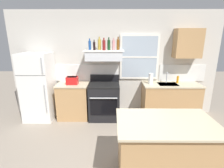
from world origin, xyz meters
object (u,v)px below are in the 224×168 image
Objects in this scene: bottle_red_label_wine at (104,45)px; kitchen_island at (164,149)px; bottle_amber_wine at (118,44)px; toaster at (72,80)px; bottle_dark_green_wine at (109,45)px; stove_range at (104,101)px; bottle_balsamic_dark at (94,46)px; bottle_rose_pink at (114,45)px; refrigerator at (39,87)px; paper_towel_roll at (151,79)px; bottle_blue_liqueur at (90,45)px; bottle_champagne_gold_foil at (99,44)px; dish_soap_bottle at (178,79)px.

kitchen_island is (0.97, -1.98, -1.41)m from bottle_red_label_wine.
toaster is at bearing -172.29° from bottle_amber_wine.
toaster is 1.44m from bottle_amber_wine.
toaster is at bearing -172.42° from bottle_dark_green_wine.
stove_range is 4.48× the size of bottle_balsamic_dark.
kitchen_island is at bearing -63.80° from bottle_red_label_wine.
kitchen_island is (0.74, -2.07, -1.41)m from bottle_rose_pink.
refrigerator is at bearing -175.04° from bottle_amber_wine.
paper_towel_roll is at bearing 1.83° from stove_range.
bottle_dark_green_wine reaches higher than toaster.
stove_range is 1.40m from bottle_red_label_wine.
stove_range is at bearing -23.94° from bottle_blue_liqueur.
paper_towel_roll is (1.52, -0.12, -0.81)m from bottle_blue_liqueur.
bottle_champagne_gold_foil reaches higher than stove_range.
bottle_blue_liqueur is 0.94× the size of bottle_red_label_wine.
bottle_champagne_gold_foil is 1.73× the size of dish_soap_bottle.
bottle_dark_green_wine is at bearing -171.78° from bottle_amber_wine.
bottle_champagne_gold_foil is 2.18m from dish_soap_bottle.
stove_range is 1.45m from bottle_blue_liqueur.
bottle_blue_liqueur is 1.51× the size of dish_soap_bottle.
bottle_champagne_gold_foil is at bearing 174.77° from paper_towel_roll.
bottle_blue_liqueur is 0.87× the size of bottle_amber_wine.
bottle_red_label_wine is 0.21× the size of kitchen_island.
bottle_red_label_wine is at bearing 2.17° from refrigerator.
stove_range is (0.80, 0.00, -0.54)m from toaster.
dish_soap_bottle is (1.76, 0.02, -0.87)m from bottle_dark_green_wine.
stove_range is 3.65× the size of bottle_dark_green_wine.
kitchen_island is (2.63, -1.92, -0.39)m from refrigerator.
bottle_balsamic_dark is 0.47m from bottle_rose_pink.
bottle_rose_pink reaches higher than paper_towel_roll.
bottle_blue_liqueur is at bearing 156.06° from stove_range.
bottle_blue_liqueur is (0.45, 0.16, 0.85)m from toaster.
bottle_balsamic_dark is at bearing 179.28° from paper_towel_roll.
bottle_amber_wine reaches higher than refrigerator.
bottle_blue_liqueur is 0.91× the size of bottle_dark_green_wine.
bottle_amber_wine is 1.73× the size of dish_soap_bottle.
bottle_dark_green_wine is at bearing -179.35° from dish_soap_bottle.
bottle_blue_liqueur is at bearing 179.59° from bottle_amber_wine.
bottle_rose_pink reaches higher than dish_soap_bottle.
stove_range is 2.17m from kitchen_island.
kitchen_island is at bearing -58.78° from bottle_balsamic_dark.
bottle_blue_liqueur is 1.01× the size of paper_towel_roll.
bottle_red_label_wine is (0.35, -0.12, 0.01)m from bottle_blue_liqueur.
paper_towel_roll reaches higher than stove_range.
bottle_red_label_wine is at bearing 83.78° from stove_range.
stove_range is 3.77× the size of bottle_red_label_wine.
refrigerator is 1.66m from bottle_blue_liqueur.
toaster is at bearing 132.51° from kitchen_island.
bottle_champagne_gold_foil is 1.53m from paper_towel_roll.
bottle_rose_pink is 2.61m from kitchen_island.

